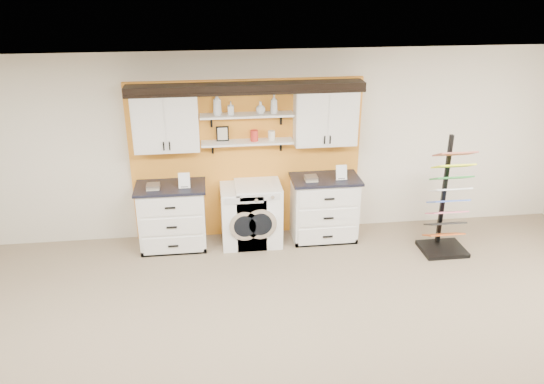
{
  "coord_description": "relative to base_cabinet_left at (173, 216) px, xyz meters",
  "views": [
    {
      "loc": [
        -0.56,
        -3.46,
        3.87
      ],
      "look_at": [
        0.17,
        2.3,
        1.38
      ],
      "focal_mm": 35.0,
      "sensor_mm": 36.0,
      "label": 1
    }
  ],
  "objects": [
    {
      "name": "ceiling",
      "position": [
        1.13,
        -3.64,
        2.31
      ],
      "size": [
        10.0,
        10.0,
        0.0
      ],
      "primitive_type": "plane",
      "rotation": [
        3.14,
        0.0,
        0.0
      ],
      "color": "white",
      "rests_on": "wall_back"
    },
    {
      "name": "wall_back",
      "position": [
        1.13,
        0.36,
        0.91
      ],
      "size": [
        10.0,
        0.0,
        10.0
      ],
      "primitive_type": "plane",
      "rotation": [
        1.57,
        0.0,
        0.0
      ],
      "color": "beige",
      "rests_on": "floor"
    },
    {
      "name": "accent_panel",
      "position": [
        1.13,
        0.32,
        0.71
      ],
      "size": [
        3.4,
        0.07,
        2.4
      ],
      "primitive_type": "cube",
      "color": "orange",
      "rests_on": "wall_back"
    },
    {
      "name": "upper_cabinet_left",
      "position": [
        -0.0,
        0.15,
        1.39
      ],
      "size": [
        0.9,
        0.35,
        0.84
      ],
      "color": "white",
      "rests_on": "wall_back"
    },
    {
      "name": "upper_cabinet_right",
      "position": [
        2.26,
        0.15,
        1.39
      ],
      "size": [
        0.9,
        0.35,
        0.84
      ],
      "color": "white",
      "rests_on": "wall_back"
    },
    {
      "name": "shelf_lower",
      "position": [
        1.13,
        0.16,
        1.04
      ],
      "size": [
        1.32,
        0.28,
        0.03
      ],
      "primitive_type": "cube",
      "color": "white",
      "rests_on": "wall_back"
    },
    {
      "name": "shelf_upper",
      "position": [
        1.13,
        0.16,
        1.44
      ],
      "size": [
        1.32,
        0.28,
        0.03
      ],
      "primitive_type": "cube",
      "color": "white",
      "rests_on": "wall_back"
    },
    {
      "name": "crown_molding",
      "position": [
        1.13,
        0.17,
        1.84
      ],
      "size": [
        3.3,
        0.41,
        0.13
      ],
      "color": "black",
      "rests_on": "wall_back"
    },
    {
      "name": "picture_frame",
      "position": [
        0.78,
        0.21,
        1.17
      ],
      "size": [
        0.18,
        0.02,
        0.22
      ],
      "color": "black",
      "rests_on": "shelf_lower"
    },
    {
      "name": "canister_red",
      "position": [
        1.23,
        0.16,
        1.14
      ],
      "size": [
        0.11,
        0.11,
        0.16
      ],
      "primitive_type": "cylinder",
      "color": "red",
      "rests_on": "shelf_lower"
    },
    {
      "name": "canister_cream",
      "position": [
        1.48,
        0.16,
        1.13
      ],
      "size": [
        0.1,
        0.1,
        0.14
      ],
      "primitive_type": "cylinder",
      "color": "silver",
      "rests_on": "shelf_lower"
    },
    {
      "name": "base_cabinet_left",
      "position": [
        0.0,
        0.0,
        0.0
      ],
      "size": [
        1.0,
        0.66,
        0.98
      ],
      "color": "white",
      "rests_on": "floor"
    },
    {
      "name": "base_cabinet_right",
      "position": [
        2.26,
        -0.0,
        0.01
      ],
      "size": [
        1.01,
        0.66,
        0.99
      ],
      "color": "white",
      "rests_on": "floor"
    },
    {
      "name": "washer",
      "position": [
        1.03,
        -0.0,
        -0.04
      ],
      "size": [
        0.64,
        0.71,
        0.9
      ],
      "color": "white",
      "rests_on": "floor"
    },
    {
      "name": "dryer",
      "position": [
        1.26,
        -0.0,
        -0.02
      ],
      "size": [
        0.67,
        0.71,
        0.93
      ],
      "color": "white",
      "rests_on": "floor"
    },
    {
      "name": "sample_rack",
      "position": [
        3.91,
        -0.62,
        0.05
      ],
      "size": [
        0.63,
        0.52,
        1.72
      ],
      "rotation": [
        0.0,
        0.0,
        0.0
      ],
      "color": "black",
      "rests_on": "floor"
    },
    {
      "name": "soap_bottle_a",
      "position": [
        0.72,
        0.16,
        1.61
      ],
      "size": [
        0.16,
        0.16,
        0.31
      ],
      "primitive_type": "imported",
      "rotation": [
        0.0,
        0.0,
        0.39
      ],
      "color": "silver",
      "rests_on": "shelf_upper"
    },
    {
      "name": "soap_bottle_b",
      "position": [
        0.91,
        0.16,
        1.55
      ],
      "size": [
        0.09,
        0.09,
        0.19
      ],
      "primitive_type": "imported",
      "rotation": [
        0.0,
        0.0,
        -0.08
      ],
      "color": "silver",
      "rests_on": "shelf_upper"
    },
    {
      "name": "soap_bottle_c",
      "position": [
        1.32,
        0.16,
        1.54
      ],
      "size": [
        0.19,
        0.19,
        0.17
      ],
      "primitive_type": "imported",
      "rotation": [
        0.0,
        0.0,
        3.73
      ],
      "color": "silver",
      "rests_on": "shelf_upper"
    },
    {
      "name": "soap_bottle_d",
      "position": [
        1.51,
        0.16,
        1.59
      ],
      "size": [
        0.15,
        0.15,
        0.27
      ],
      "primitive_type": "imported",
      "rotation": [
        0.0,
        0.0,
        2.4
      ],
      "color": "silver",
      "rests_on": "shelf_upper"
    }
  ]
}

